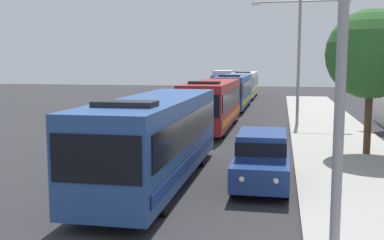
{
  "coord_description": "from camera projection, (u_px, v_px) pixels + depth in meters",
  "views": [
    {
      "loc": [
        3.01,
        -2.86,
        4.31
      ],
      "look_at": [
        -0.43,
        15.03,
        2.02
      ],
      "focal_mm": 43.56,
      "sensor_mm": 36.0,
      "label": 1
    }
  ],
  "objects": [
    {
      "name": "white_suv",
      "position": [
        262.0,
        157.0,
        16.12
      ],
      "size": [
        1.86,
        4.64,
        1.9
      ],
      "color": "navy",
      "rests_on": "ground_plane"
    },
    {
      "name": "box_truck_oncoming",
      "position": [
        223.0,
        81.0,
        61.76
      ],
      "size": [
        2.35,
        7.52,
        3.15
      ],
      "color": "navy",
      "rests_on": "ground_plane"
    },
    {
      "name": "roadside_tree",
      "position": [
        371.0,
        54.0,
        20.68
      ],
      "size": [
        3.99,
        3.99,
        6.49
      ],
      "color": "#4C3823",
      "rests_on": "sidewalk"
    },
    {
      "name": "bus_middle",
      "position": [
        234.0,
        90.0,
        42.62
      ],
      "size": [
        2.58,
        11.75,
        3.21
      ],
      "color": "#284C8C",
      "rests_on": "ground_plane"
    },
    {
      "name": "streetlamp_mid",
      "position": [
        299.0,
        47.0,
        30.92
      ],
      "size": [
        6.38,
        0.28,
        8.3
      ],
      "color": "gray",
      "rests_on": "sidewalk"
    },
    {
      "name": "bus_fourth_in_line",
      "position": [
        245.0,
        84.0,
        55.89
      ],
      "size": [
        2.58,
        12.0,
        3.21
      ],
      "color": "silver",
      "rests_on": "ground_plane"
    },
    {
      "name": "bus_second_in_line",
      "position": [
        212.0,
        103.0,
        29.71
      ],
      "size": [
        2.58,
        10.83,
        3.21
      ],
      "color": "maroon",
      "rests_on": "ground_plane"
    },
    {
      "name": "streetlamp_near",
      "position": [
        344.0,
        8.0,
        8.55
      ],
      "size": [
        5.07,
        0.28,
        8.52
      ],
      "color": "gray",
      "rests_on": "sidewalk"
    },
    {
      "name": "bus_lead",
      "position": [
        156.0,
        136.0,
        16.43
      ],
      "size": [
        2.58,
        10.98,
        3.21
      ],
      "color": "#284C8C",
      "rests_on": "ground_plane"
    }
  ]
}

